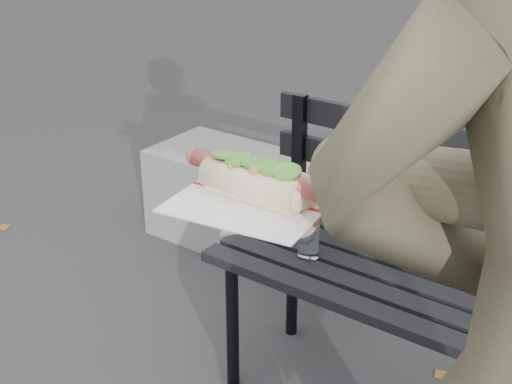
% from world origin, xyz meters
% --- Properties ---
extents(park_bench, '(1.50, 0.44, 0.88)m').
position_xyz_m(park_bench, '(-0.05, 1.03, 0.52)').
color(park_bench, black).
rests_on(park_bench, ground).
extents(concrete_block, '(1.20, 0.40, 0.40)m').
position_xyz_m(concrete_block, '(-1.06, 1.58, 0.20)').
color(concrete_block, slate).
rests_on(concrete_block, ground).
extents(held_hotdog, '(0.64, 0.30, 0.20)m').
position_xyz_m(held_hotdog, '(0.15, 0.07, 1.18)').
color(held_hotdog, '#494030').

